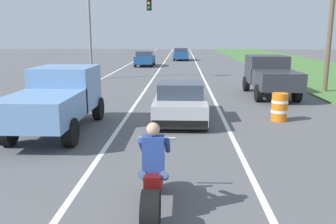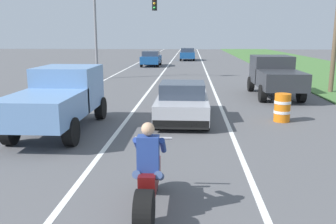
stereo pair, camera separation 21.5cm
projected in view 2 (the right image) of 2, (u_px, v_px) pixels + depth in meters
The scene contains 11 objects.
lane_stripe_left_solid at pixel (94, 86), 22.19m from camera, with size 0.14×120.00×0.01m, color white.
lane_stripe_right_solid at pixel (212, 87), 21.75m from camera, with size 0.14×120.00×0.01m, color white.
lane_stripe_centre_dashed at pixel (152, 86), 21.97m from camera, with size 0.14×120.00×0.01m, color white.
motorcycle_with_rider at pixel (149, 182), 6.13m from camera, with size 0.70×2.21×1.62m.
sports_car_silver at pixel (182, 102), 13.22m from camera, with size 1.84×4.30×1.37m.
pickup_truck_left_lane_light_blue at pixel (59, 97), 11.52m from camera, with size 2.02×4.80×1.98m.
pickup_truck_right_shoulder_dark_grey at pixel (275, 74), 18.02m from camera, with size 2.02×4.80×1.98m.
traffic_light_mast_near at pixel (115, 21), 24.96m from camera, with size 4.61×0.34×6.00m.
construction_barrel_nearest at pixel (282, 107), 12.88m from camera, with size 0.58×0.58×1.00m.
distant_car_far_ahead at pixel (151, 58), 36.12m from camera, with size 1.80×4.00×1.50m.
distant_car_further_ahead at pixel (187, 54), 44.52m from camera, with size 1.80×4.00×1.50m.
Camera 2 is at (0.50, -1.72, 3.01)m, focal length 38.95 mm.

